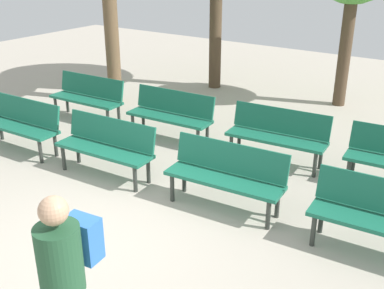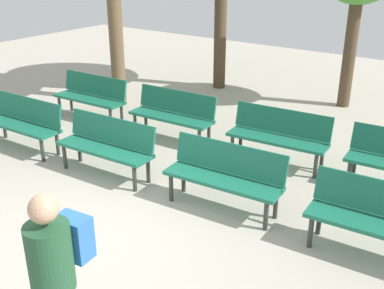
{
  "view_description": "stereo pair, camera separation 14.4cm",
  "coord_description": "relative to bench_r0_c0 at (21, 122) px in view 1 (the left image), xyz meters",
  "views": [
    {
      "loc": [
        3.62,
        -3.17,
        3.27
      ],
      "look_at": [
        0.0,
        2.11,
        0.55
      ],
      "focal_mm": 44.08,
      "sensor_mm": 36.0,
      "label": 1
    },
    {
      "loc": [
        3.74,
        -3.09,
        3.27
      ],
      "look_at": [
        0.0,
        2.11,
        0.55
      ],
      "focal_mm": 44.08,
      "sensor_mm": 36.0,
      "label": 2
    }
  ],
  "objects": [
    {
      "name": "bench_r0_c2",
      "position": [
        3.88,
        0.3,
        0.0
      ],
      "size": [
        1.63,
        0.6,
        0.87
      ],
      "rotation": [
        0.0,
        0.0,
        0.08
      ],
      "color": "#19664C",
      "rests_on": "ground_plane"
    },
    {
      "name": "bench_r1_c0",
      "position": [
        -0.17,
        1.73,
        0.0
      ],
      "size": [
        1.62,
        0.56,
        0.87
      ],
      "rotation": [
        0.0,
        0.0,
        0.05
      ],
      "color": "#19664C",
      "rests_on": "ground_plane"
    },
    {
      "name": "bench_r1_c1",
      "position": [
        1.82,
        1.83,
        0.0
      ],
      "size": [
        1.62,
        0.57,
        0.87
      ],
      "rotation": [
        0.0,
        0.0,
        0.05
      ],
      "color": "#19664C",
      "rests_on": "ground_plane"
    },
    {
      "name": "visitor_with_backpack",
      "position": [
        4.21,
        -2.69,
        0.43
      ],
      "size": [
        0.38,
        0.55,
        1.65
      ],
      "rotation": [
        0.0,
        0.0,
        3.25
      ],
      "color": "navy",
      "rests_on": "ground_plane"
    },
    {
      "name": "bench_r0_c0",
      "position": [
        0.0,
        0.0,
        0.0
      ],
      "size": [
        1.62,
        0.55,
        0.87
      ],
      "rotation": [
        0.0,
        0.0,
        0.04
      ],
      "color": "#19664C",
      "rests_on": "ground_plane"
    },
    {
      "name": "bench_r1_c2",
      "position": [
        3.83,
        2.0,
        0.0
      ],
      "size": [
        1.64,
        0.62,
        0.87
      ],
      "rotation": [
        0.0,
        0.0,
        0.09
      ],
      "color": "#19664C",
      "rests_on": "ground_plane"
    },
    {
      "name": "ground_plane",
      "position": [
        3.03,
        -1.37,
        -0.5
      ],
      "size": [
        24.0,
        24.0,
        0.0
      ],
      "primitive_type": "plane",
      "color": "#B2A899"
    },
    {
      "name": "bench_r0_c1",
      "position": [
        1.89,
        0.11,
        0.0
      ],
      "size": [
        1.63,
        0.58,
        0.87
      ],
      "rotation": [
        0.0,
        0.0,
        0.06
      ],
      "color": "#19664C",
      "rests_on": "ground_plane"
    },
    {
      "name": "bench_r0_c3",
      "position": [
        5.87,
        0.38,
        0.0
      ],
      "size": [
        1.63,
        0.59,
        0.87
      ],
      "rotation": [
        0.0,
        0.0,
        0.07
      ],
      "color": "#19664C",
      "rests_on": "ground_plane"
    }
  ]
}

